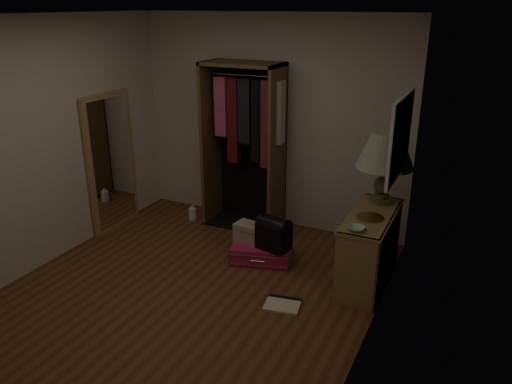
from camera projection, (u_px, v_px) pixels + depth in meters
ground at (187, 294)px, 4.93m from camera, size 4.00×4.00×0.00m
room_walls at (189, 147)px, 4.40m from camera, size 3.52×4.02×2.60m
console_bookshelf at (370, 246)px, 5.04m from camera, size 0.42×1.12×0.75m
open_wardrobe at (247, 132)px, 6.07m from camera, size 1.00×0.50×2.05m
floor_mirror at (111, 162)px, 6.15m from camera, size 0.06×0.80×1.70m
pink_suitcase at (261, 251)px, 5.55m from camera, size 0.76×0.63×0.20m
train_case at (249, 232)px, 5.54m from camera, size 0.33×0.25×0.22m
black_bag at (274, 232)px, 5.33m from camera, size 0.39×0.30×0.38m
table_lamp at (385, 152)px, 5.01m from camera, size 0.75×0.75×0.73m
brass_tray at (370, 217)px, 4.80m from camera, size 0.35×0.35×0.02m
ceramic_bowl at (356, 229)px, 4.53m from camera, size 0.17×0.17×0.04m
white_jug at (193, 213)px, 6.60m from camera, size 0.11×0.11×0.19m
floor_book at (283, 304)px, 4.74m from camera, size 0.37×0.31×0.03m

